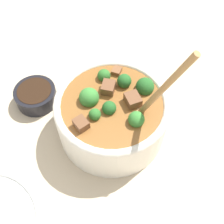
% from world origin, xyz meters
% --- Properties ---
extents(ground_plane, '(4.00, 4.00, 0.00)m').
position_xyz_m(ground_plane, '(0.00, 0.00, 0.00)').
color(ground_plane, '#C6B293').
extents(stew_bowl, '(0.24, 0.25, 0.28)m').
position_xyz_m(stew_bowl, '(0.00, -0.00, 0.06)').
color(stew_bowl, white).
rests_on(stew_bowl, ground_plane).
extents(condiment_bowl, '(0.10, 0.10, 0.04)m').
position_xyz_m(condiment_bowl, '(0.02, 0.20, 0.02)').
color(condiment_bowl, black).
rests_on(condiment_bowl, ground_plane).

